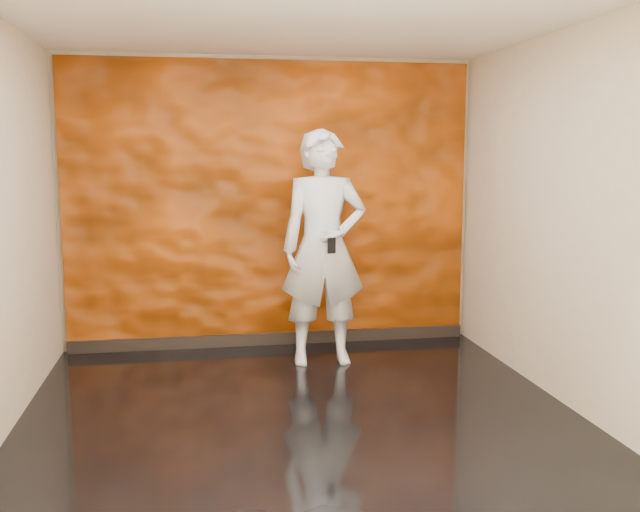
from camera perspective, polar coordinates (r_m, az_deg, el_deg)
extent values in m
cube|color=black|center=(5.32, -1.58, -12.53)|extent=(4.00, 4.00, 0.01)
cube|color=beige|center=(6.98, -4.00, 4.25)|extent=(4.00, 0.02, 2.80)
cube|color=beige|center=(3.05, 3.74, -0.86)|extent=(4.00, 0.02, 2.80)
cube|color=beige|center=(5.64, 18.92, 2.89)|extent=(0.02, 4.00, 2.80)
cube|color=white|center=(5.06, -1.71, 18.68)|extent=(4.00, 4.00, 0.01)
cube|color=#C34A08|center=(6.94, -3.96, 4.07)|extent=(3.90, 0.06, 2.75)
cube|color=black|center=(7.12, -3.82, -6.61)|extent=(3.90, 0.04, 0.12)
imported|color=#ADB2BE|center=(6.34, 0.29, 0.67)|extent=(0.77, 0.51, 2.09)
cube|color=black|center=(6.03, 0.94, 0.84)|extent=(0.07, 0.03, 0.14)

